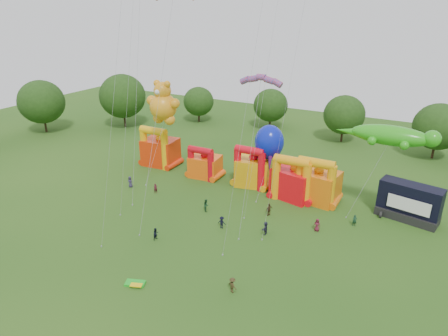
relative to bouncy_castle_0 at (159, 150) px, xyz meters
The scene contains 24 objects.
ground 33.74m from the bouncy_castle_0, 59.71° to the right, with size 160.00×160.00×0.00m, color #224C15.
tree_ring 32.67m from the bouncy_castle_0, 61.00° to the right, with size 127.06×129.20×12.07m.
bouncy_castle_0 is the anchor object (origin of this frame).
bouncy_castle_1 9.72m from the bouncy_castle_0, ahead, with size 5.11×4.27×5.48m.
bouncy_castle_2 17.93m from the bouncy_castle_0, ahead, with size 5.89×5.12×6.72m.
bouncy_castle_3 25.05m from the bouncy_castle_0, ahead, with size 6.63×5.77×6.86m.
bouncy_castle_4 28.33m from the bouncy_castle_0, ahead, with size 6.21×5.25×6.97m.
stage_trailer 40.40m from the bouncy_castle_0, ahead, with size 8.07×4.36×4.98m.
teddy_bear_kite 9.26m from the bouncy_castle_0, 45.80° to the right, with size 5.97×7.15×15.79m.
gecko_kite 36.41m from the bouncy_castle_0, ahead, with size 12.29×4.52×12.75m.
octopus_kite 20.51m from the bouncy_castle_0, ahead, with size 4.38×8.29×9.92m.
parafoil_kites 19.52m from the bouncy_castle_0, 52.97° to the right, with size 23.61×13.31×29.67m.
diamond_kites 26.73m from the bouncy_castle_0, 37.58° to the right, with size 21.82×20.59×37.72m.
folded_kite_bundle 33.02m from the bouncy_castle_0, 57.63° to the right, with size 2.22×1.64×0.31m.
spectator_0 10.15m from the bouncy_castle_0, 80.56° to the right, with size 0.87×0.56×1.78m, color #2F2944.
spectator_1 11.77m from the bouncy_castle_0, 56.51° to the right, with size 0.56×0.37×1.53m, color #4C1523.
spectator_2 19.41m from the bouncy_castle_0, 34.34° to the right, with size 0.85×0.66×1.74m, color #194022.
spectator_3 24.47m from the bouncy_castle_0, 34.79° to the right, with size 1.06×0.61×1.64m, color black.
spectator_4 25.41m from the bouncy_castle_0, 18.46° to the right, with size 1.06×0.44×1.80m, color #462F1C.
spectator_5 28.47m from the bouncy_castle_0, 26.37° to the right, with size 1.58×0.50×1.70m, color #232138.
spectator_6 32.13m from the bouncy_castle_0, 16.05° to the right, with size 0.83×0.54×1.69m, color maroon.
spectator_7 35.17m from the bouncy_castle_0, ahead, with size 0.56×0.37×1.54m, color #163823.
spectator_8 24.69m from the bouncy_castle_0, 54.37° to the right, with size 0.75×0.59×1.55m, color black.
spectator_9 36.12m from the bouncy_castle_0, 42.02° to the right, with size 1.08×0.62×1.68m, color #362C15.
Camera 1 is at (24.18, -23.46, 26.24)m, focal length 32.00 mm.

